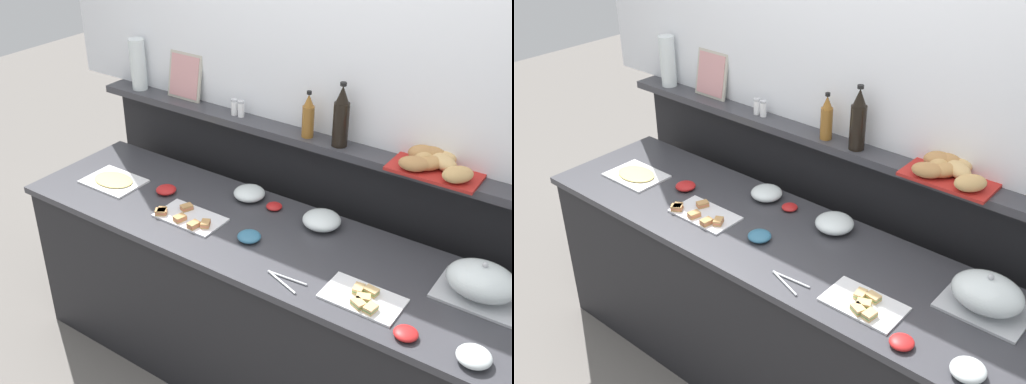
% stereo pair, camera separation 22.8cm
% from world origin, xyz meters
% --- Properties ---
extents(ground_plane, '(12.00, 12.00, 0.00)m').
position_xyz_m(ground_plane, '(0.00, 0.60, 0.00)').
color(ground_plane, slate).
extents(buffet_counter, '(2.63, 0.70, 0.91)m').
position_xyz_m(buffet_counter, '(0.00, 0.00, 0.46)').
color(buffet_counter, black).
rests_on(buffet_counter, ground_plane).
extents(back_ledge_unit, '(2.82, 0.22, 1.24)m').
position_xyz_m(back_ledge_unit, '(0.00, 0.53, 0.65)').
color(back_ledge_unit, black).
rests_on(back_ledge_unit, ground_plane).
extents(sandwich_platter_rear, '(0.34, 0.19, 0.04)m').
position_xyz_m(sandwich_platter_rear, '(-0.40, -0.10, 0.92)').
color(sandwich_platter_rear, silver).
rests_on(sandwich_platter_rear, buffet_counter).
extents(sandwich_platter_side, '(0.32, 0.19, 0.04)m').
position_xyz_m(sandwich_platter_side, '(0.58, -0.16, 0.92)').
color(sandwich_platter_side, white).
rests_on(sandwich_platter_side, buffet_counter).
extents(cold_cuts_platter, '(0.31, 0.23, 0.02)m').
position_xyz_m(cold_cuts_platter, '(-0.96, -0.04, 0.92)').
color(cold_cuts_platter, white).
rests_on(cold_cuts_platter, buffet_counter).
extents(serving_cloche, '(0.34, 0.24, 0.17)m').
position_xyz_m(serving_cloche, '(0.95, 0.12, 0.99)').
color(serving_cloche, '#B7BABF').
rests_on(serving_cloche, buffet_counter).
extents(glass_bowl_large, '(0.18, 0.18, 0.07)m').
position_xyz_m(glass_bowl_large, '(0.17, 0.21, 0.95)').
color(glass_bowl_large, silver).
rests_on(glass_bowl_large, buffet_counter).
extents(glass_bowl_medium, '(0.13, 0.13, 0.05)m').
position_xyz_m(glass_bowl_medium, '(1.05, -0.25, 0.94)').
color(glass_bowl_medium, silver).
rests_on(glass_bowl_medium, buffet_counter).
extents(glass_bowl_small, '(0.16, 0.16, 0.06)m').
position_xyz_m(glass_bowl_small, '(-0.27, 0.23, 0.94)').
color(glass_bowl_small, silver).
rests_on(glass_bowl_small, buffet_counter).
extents(condiment_bowl_teal, '(0.09, 0.09, 0.03)m').
position_xyz_m(condiment_bowl_teal, '(0.80, -0.26, 0.93)').
color(condiment_bowl_teal, red).
rests_on(condiment_bowl_teal, buffet_counter).
extents(condiment_bowl_cream, '(0.08, 0.08, 0.03)m').
position_xyz_m(condiment_bowl_cream, '(-0.11, 0.22, 0.93)').
color(condiment_bowl_cream, red).
rests_on(condiment_bowl_cream, buffet_counter).
extents(condiment_bowl_red, '(0.11, 0.11, 0.04)m').
position_xyz_m(condiment_bowl_red, '(-0.05, -0.07, 0.93)').
color(condiment_bowl_red, teal).
rests_on(condiment_bowl_red, buffet_counter).
extents(condiment_bowl_dark, '(0.11, 0.11, 0.04)m').
position_xyz_m(condiment_bowl_dark, '(-0.65, 0.03, 0.93)').
color(condiment_bowl_dark, red).
rests_on(condiment_bowl_dark, buffet_counter).
extents(serving_tongs, '(0.19, 0.08, 0.01)m').
position_xyz_m(serving_tongs, '(0.25, -0.24, 0.92)').
color(serving_tongs, '#B7BABF').
rests_on(serving_tongs, buffet_counter).
extents(wine_bottle_dark, '(0.08, 0.08, 0.32)m').
position_xyz_m(wine_bottle_dark, '(0.12, 0.43, 1.38)').
color(wine_bottle_dark, black).
rests_on(wine_bottle_dark, back_ledge_unit).
extents(vinegar_bottle_amber, '(0.06, 0.06, 0.24)m').
position_xyz_m(vinegar_bottle_amber, '(-0.06, 0.44, 1.35)').
color(vinegar_bottle_amber, '#8E5B23').
rests_on(vinegar_bottle_amber, back_ledge_unit).
extents(salt_shaker, '(0.03, 0.03, 0.09)m').
position_xyz_m(salt_shaker, '(-0.52, 0.45, 1.28)').
color(salt_shaker, white).
rests_on(salt_shaker, back_ledge_unit).
extents(pepper_shaker, '(0.03, 0.03, 0.09)m').
position_xyz_m(pepper_shaker, '(-0.47, 0.45, 1.28)').
color(pepper_shaker, white).
rests_on(pepper_shaker, back_ledge_unit).
extents(bread_basket, '(0.40, 0.31, 0.08)m').
position_xyz_m(bread_basket, '(0.59, 0.45, 1.28)').
color(bread_basket, '#B2231E').
rests_on(bread_basket, back_ledge_unit).
extents(framed_picture, '(0.22, 0.06, 0.26)m').
position_xyz_m(framed_picture, '(-0.88, 0.49, 1.37)').
color(framed_picture, '#B2AD9E').
rests_on(framed_picture, back_ledge_unit).
extents(water_carafe, '(0.09, 0.09, 0.29)m').
position_xyz_m(water_carafe, '(-1.20, 0.45, 1.39)').
color(water_carafe, silver).
rests_on(water_carafe, back_ledge_unit).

